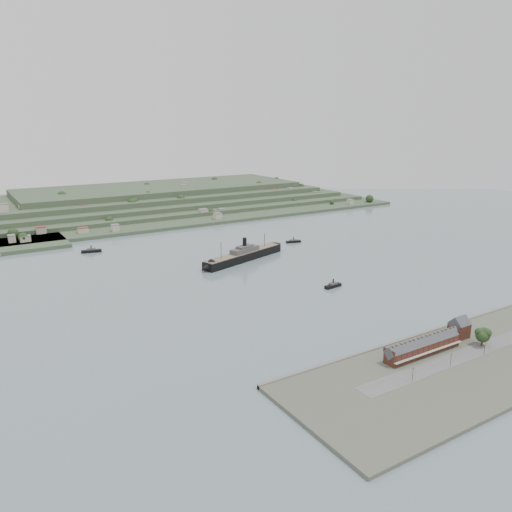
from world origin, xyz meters
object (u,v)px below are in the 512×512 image
terrace_row (423,346)px  steamship (241,256)px  fig_tree (484,335)px  tugboat (333,285)px  gabled_building (459,328)px

terrace_row → steamship: (13.23, 231.34, -1.90)m
steamship → fig_tree: (25.79, -243.00, 4.14)m
terrace_row → tugboat: 128.62m
gabled_building → tugboat: 119.18m
gabled_building → fig_tree: size_ratio=1.22×
terrace_row → fig_tree: size_ratio=4.80×
steamship → tugboat: (23.91, -108.31, -3.17)m
gabled_building → steamship: (-24.27, 227.32, -3.25)m
gabled_building → fig_tree: gabled_building is taller
gabled_building → steamship: bearing=96.1°
fig_tree → tugboat: bearing=90.8°
fig_tree → terrace_row: bearing=163.4°
terrace_row → tugboat: terrace_row is taller
steamship → fig_tree: steamship is taller
tugboat → terrace_row: bearing=-106.8°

